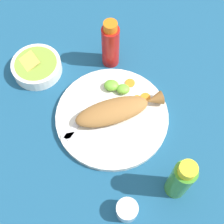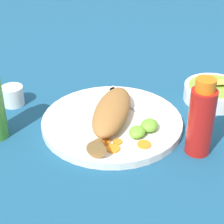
% 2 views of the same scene
% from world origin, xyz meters
% --- Properties ---
extents(ground_plane, '(4.00, 4.00, 0.00)m').
position_xyz_m(ground_plane, '(0.00, 0.00, 0.00)').
color(ground_plane, navy).
extents(main_plate, '(0.33, 0.33, 0.02)m').
position_xyz_m(main_plate, '(0.00, 0.00, 0.01)').
color(main_plate, silver).
rests_on(main_plate, ground_plane).
extents(fried_fish, '(0.27, 0.14, 0.05)m').
position_xyz_m(fried_fish, '(-0.01, -0.00, 0.04)').
color(fried_fish, '#996633').
rests_on(fried_fish, main_plate).
extents(fork_near, '(0.18, 0.05, 0.00)m').
position_xyz_m(fork_near, '(0.07, 0.05, 0.02)').
color(fork_near, silver).
rests_on(fork_near, main_plate).
extents(fork_far, '(0.11, 0.16, 0.00)m').
position_xyz_m(fork_far, '(0.09, 0.01, 0.02)').
color(fork_far, silver).
rests_on(fork_far, main_plate).
extents(carrot_slice_near, '(0.03, 0.03, 0.00)m').
position_xyz_m(carrot_slice_near, '(-0.09, -0.03, 0.02)').
color(carrot_slice_near, orange).
rests_on(carrot_slice_near, main_plate).
extents(carrot_slice_mid, '(0.03, 0.03, 0.00)m').
position_xyz_m(carrot_slice_mid, '(-0.10, -0.06, 0.02)').
color(carrot_slice_mid, orange).
rests_on(carrot_slice_mid, main_plate).
extents(carrot_slice_far, '(0.02, 0.02, 0.00)m').
position_xyz_m(carrot_slice_far, '(-0.08, -0.05, 0.02)').
color(carrot_slice_far, orange).
rests_on(carrot_slice_far, main_plate).
extents(carrot_slice_extra, '(0.03, 0.03, 0.00)m').
position_xyz_m(carrot_slice_extra, '(-0.06, -0.11, 0.02)').
color(carrot_slice_extra, orange).
rests_on(carrot_slice_extra, main_plate).
extents(lime_wedge_main, '(0.04, 0.03, 0.02)m').
position_xyz_m(lime_wedge_main, '(-0.03, -0.08, 0.03)').
color(lime_wedge_main, '#6BB233').
rests_on(lime_wedge_main, main_plate).
extents(lime_wedge_side, '(0.05, 0.04, 0.02)m').
position_xyz_m(lime_wedge_side, '(-0.00, -0.09, 0.03)').
color(lime_wedge_side, '#6BB233').
rests_on(lime_wedge_side, main_plate).
extents(hot_sauce_bottle_red, '(0.05, 0.05, 0.17)m').
position_xyz_m(hot_sauce_bottle_red, '(0.00, -0.21, 0.08)').
color(hot_sauce_bottle_red, '#B21914').
rests_on(hot_sauce_bottle_red, ground_plane).
extents(salt_cup, '(0.06, 0.06, 0.05)m').
position_xyz_m(salt_cup, '(-0.03, 0.27, 0.02)').
color(salt_cup, silver).
rests_on(salt_cup, ground_plane).
extents(guacamole_bowl, '(0.15, 0.15, 0.05)m').
position_xyz_m(guacamole_bowl, '(0.23, -0.18, 0.02)').
color(guacamole_bowl, white).
rests_on(guacamole_bowl, ground_plane).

